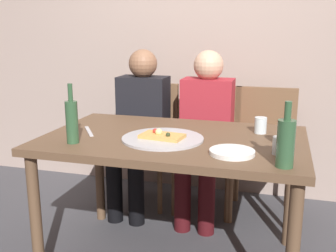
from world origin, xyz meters
name	(u,v)px	position (x,y,z in m)	size (l,w,h in m)	color
back_wall	(214,30)	(0.00, 1.18, 1.30)	(6.00, 0.10, 2.60)	gray
dining_table	(174,152)	(0.00, 0.00, 0.66)	(1.39, 0.87, 0.75)	brown
pizza_tray	(163,139)	(-0.04, -0.08, 0.75)	(0.43, 0.43, 0.01)	#ADADB2
pizza_slice_last	(162,136)	(-0.04, -0.08, 0.77)	(0.24, 0.16, 0.05)	tan
wine_bottle	(286,142)	(0.57, -0.34, 0.86)	(0.08, 0.08, 0.28)	#2D5133
beer_bottle	(72,121)	(-0.46, -0.26, 0.86)	(0.06, 0.06, 0.30)	#2D5133
tumbler_near	(261,125)	(0.44, 0.20, 0.79)	(0.07, 0.07, 0.09)	silver
tumbler_far	(279,146)	(0.55, -0.17, 0.79)	(0.06, 0.06, 0.08)	silver
soda_can	(284,134)	(0.57, -0.01, 0.81)	(0.07, 0.07, 0.12)	#337AC1
plate_stack	(232,152)	(0.34, -0.23, 0.76)	(0.21, 0.21, 0.02)	white
table_knife	(89,131)	(-0.49, -0.03, 0.75)	(0.22, 0.02, 0.01)	#B7B7BC
chair_left	(147,134)	(-0.45, 0.84, 0.51)	(0.44, 0.44, 0.90)	brown
chair_middle	(208,139)	(0.04, 0.84, 0.51)	(0.44, 0.44, 0.90)	brown
chair_right	(263,143)	(0.44, 0.84, 0.51)	(0.44, 0.44, 0.90)	brown
guest_in_sweater	(140,123)	(-0.45, 0.68, 0.64)	(0.36, 0.56, 1.17)	black
guest_in_beanie	(205,127)	(0.04, 0.68, 0.64)	(0.36, 0.56, 1.17)	maroon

